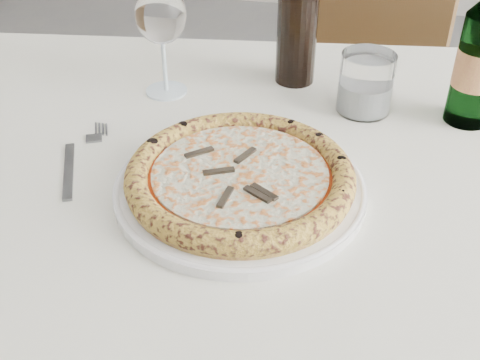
{
  "coord_description": "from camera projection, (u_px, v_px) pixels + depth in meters",
  "views": [
    {
      "loc": [
        0.17,
        -0.46,
        1.22
      ],
      "look_at": [
        0.04,
        0.14,
        0.78
      ],
      "focal_mm": 45.0,
      "sensor_mm": 36.0,
      "label": 1
    }
  ],
  "objects": [
    {
      "name": "pizza",
      "position": [
        240.0,
        176.0,
        0.76
      ],
      "size": [
        0.29,
        0.29,
        0.03
      ],
      "color": "gold",
      "rests_on": "plate"
    },
    {
      "name": "beer_bottle",
      "position": [
        480.0,
        58.0,
        0.87
      ],
      "size": [
        0.07,
        0.07,
        0.26
      ],
      "color": "#2D5A31",
      "rests_on": "dining_table"
    },
    {
      "name": "wine_glass",
      "position": [
        161.0,
        17.0,
        0.93
      ],
      "size": [
        0.08,
        0.08,
        0.18
      ],
      "color": "white",
      "rests_on": "dining_table"
    },
    {
      "name": "tumbler",
      "position": [
        365.0,
        87.0,
        0.93
      ],
      "size": [
        0.08,
        0.08,
        0.09
      ],
      "color": "white",
      "rests_on": "dining_table"
    },
    {
      "name": "fork",
      "position": [
        77.0,
        160.0,
        0.83
      ],
      "size": [
        0.06,
        0.19,
        0.0
      ],
      "color": "slate",
      "rests_on": "dining_table"
    },
    {
      "name": "chair_far",
      "position": [
        339.0,
        74.0,
        1.56
      ],
      "size": [
        0.6,
        0.6,
        0.93
      ],
      "color": "brown",
      "rests_on": "floor"
    },
    {
      "name": "wine_bottle",
      "position": [
        298.0,
        15.0,
        0.97
      ],
      "size": [
        0.07,
        0.07,
        0.27
      ],
      "color": "black",
      "rests_on": "dining_table"
    },
    {
      "name": "dining_table",
      "position": [
        254.0,
        204.0,
        0.91
      ],
      "size": [
        1.43,
        0.96,
        0.76
      ],
      "color": "brown",
      "rests_on": "floor"
    },
    {
      "name": "plate",
      "position": [
        240.0,
        187.0,
        0.77
      ],
      "size": [
        0.32,
        0.32,
        0.02
      ],
      "color": "white",
      "rests_on": "dining_table"
    }
  ]
}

